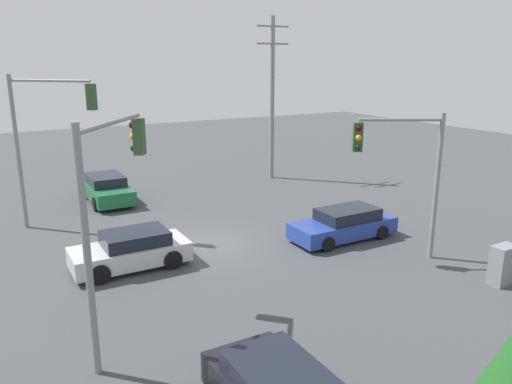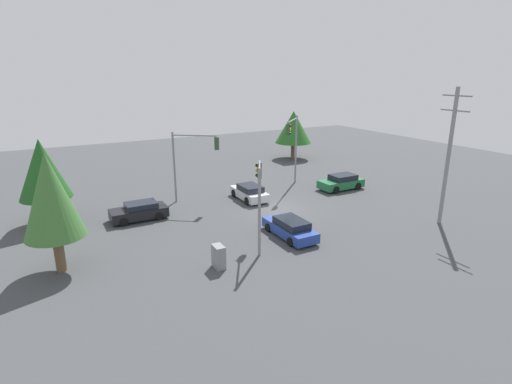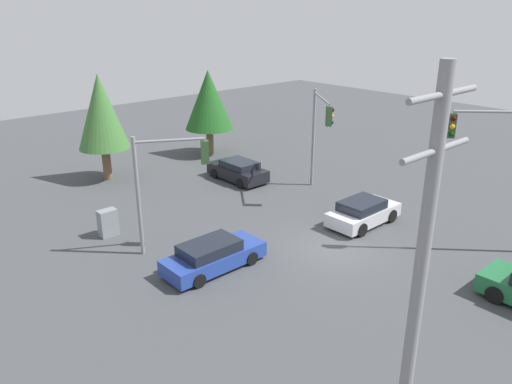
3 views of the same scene
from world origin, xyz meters
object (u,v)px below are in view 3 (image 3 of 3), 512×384
object	(u,v)px
sedan_dark	(238,171)
traffic_signal_cross	(503,155)
sedan_blue	(213,256)
sedan_silver	(363,212)
traffic_signal_main	(320,126)
traffic_signal_aux	(167,174)
electrical_cabinet	(108,223)

from	to	relation	value
sedan_dark	traffic_signal_cross	world-z (taller)	traffic_signal_cross
traffic_signal_cross	sedan_blue	bearing A→B (deg)	10.98
sedan_blue	sedan_silver	size ratio (longest dim) A/B	1.10
traffic_signal_main	traffic_signal_aux	bearing A→B (deg)	-50.51
traffic_signal_main	electrical_cabinet	distance (m)	12.97
sedan_silver	electrical_cabinet	world-z (taller)	electrical_cabinet
traffic_signal_main	electrical_cabinet	bearing A→B (deg)	-66.90
sedan_blue	electrical_cabinet	distance (m)	6.38
sedan_silver	traffic_signal_aux	bearing A→B (deg)	-114.30
electrical_cabinet	traffic_signal_cross	bearing A→B (deg)	132.81
sedan_blue	electrical_cabinet	size ratio (longest dim) A/B	3.36
sedan_blue	sedan_dark	world-z (taller)	sedan_dark
traffic_signal_aux	electrical_cabinet	world-z (taller)	traffic_signal_aux
traffic_signal_aux	sedan_dark	bearing A→B (deg)	61.97
traffic_signal_cross	traffic_signal_aux	world-z (taller)	traffic_signal_cross
traffic_signal_cross	electrical_cabinet	distance (m)	18.54
electrical_cabinet	traffic_signal_aux	bearing A→B (deg)	112.37
traffic_signal_cross	traffic_signal_aux	xyz separation A→B (m)	(10.89, -9.83, -0.86)
sedan_silver	traffic_signal_cross	xyz separation A→B (m)	(-1.80, 5.73, 3.98)
sedan_blue	traffic_signal_main	bearing A→B (deg)	107.12
electrical_cabinet	traffic_signal_main	bearing A→B (deg)	166.38
sedan_silver	traffic_signal_cross	bearing A→B (deg)	17.44
sedan_blue	sedan_dark	bearing A→B (deg)	134.77
traffic_signal_main	traffic_signal_cross	bearing A→B (deg)	37.67
sedan_dark	traffic_signal_cross	distance (m)	16.09
traffic_signal_aux	sedan_blue	bearing A→B (deg)	-51.90
traffic_signal_main	traffic_signal_cross	size ratio (longest dim) A/B	0.90
sedan_silver	electrical_cabinet	size ratio (longest dim) A/B	3.05
sedan_dark	traffic_signal_aux	xyz separation A→B (m)	(8.74, 5.61, 3.13)
sedan_blue	sedan_silver	world-z (taller)	sedan_silver
sedan_blue	traffic_signal_main	distance (m)	11.35
traffic_signal_main	sedan_dark	bearing A→B (deg)	-122.10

